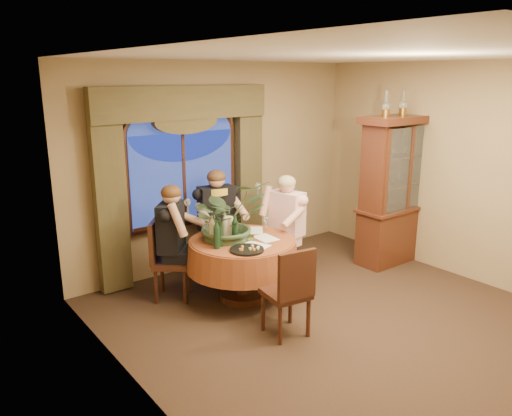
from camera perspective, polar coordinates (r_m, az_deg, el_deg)
floor at (r=5.63m, az=10.44°, el=-13.03°), size 5.00×5.00×0.00m
wall_back at (r=7.00m, az=-4.28°, el=4.91°), size 4.50×0.00×4.50m
wall_right at (r=6.94m, az=23.69°, el=3.60°), size 0.00×5.00×5.00m
ceiling at (r=4.98m, az=12.01°, el=16.75°), size 5.00×5.00×0.00m
window at (r=6.65m, az=-8.27°, el=3.39°), size 1.62×0.10×1.32m
arched_transom at (r=6.54m, az=-8.53°, el=10.09°), size 1.60×0.06×0.44m
drapery_left at (r=6.21m, az=-16.31°, el=0.98°), size 0.38×0.14×2.32m
drapery_right at (r=7.18m, az=-0.84°, el=3.42°), size 0.38×0.14×2.32m
swag_valance at (r=6.46m, az=-8.25°, el=11.82°), size 2.45×0.16×0.42m
dining_table at (r=5.99m, az=-1.53°, el=-7.01°), size 1.68×1.68×0.75m
china_cabinet at (r=7.33m, az=15.81°, el=1.98°), size 1.29×0.51×2.08m
oil_lamp_left at (r=6.88m, az=14.67°, el=11.47°), size 0.11×0.11×0.34m
oil_lamp_center at (r=7.17m, az=16.50°, el=11.46°), size 0.11×0.11×0.34m
oil_lamp_right at (r=7.46m, az=18.19°, el=11.45°), size 0.11×0.11×0.34m
chair_right at (r=6.67m, az=2.67°, el=-3.73°), size 0.54×0.54×0.96m
chair_back_right at (r=6.73m, az=-3.54°, el=-3.59°), size 0.54×0.54×0.96m
chair_back at (r=6.06m, az=-9.55°, el=-5.92°), size 0.59×0.59×0.96m
chair_front_left at (r=5.18m, az=3.42°, el=-9.42°), size 0.48×0.48×0.96m
person_pink at (r=6.55m, az=3.54°, el=-2.16°), size 0.56×0.59×1.39m
person_back at (r=6.03m, az=-9.63°, el=-3.84°), size 0.67×0.68×1.39m
person_scarf at (r=6.64m, az=-4.52°, el=-1.68°), size 0.61×0.57×1.44m
stoneware_vase at (r=5.82m, az=-3.16°, el=-2.34°), size 0.15×0.15×0.28m
centerpiece_plant at (r=5.77m, az=-3.24°, el=2.15°), size 0.90×1.00×0.78m
olive_bowl at (r=5.83m, az=-0.93°, el=-3.47°), size 0.15×0.15×0.05m
cheese_platter at (r=5.49m, az=-1.05°, el=-4.80°), size 0.38×0.38×0.02m
wine_bottle_0 at (r=5.82m, az=-4.99°, el=-2.11°), size 0.07×0.07×0.33m
wine_bottle_1 at (r=5.69m, az=-5.05°, el=-2.49°), size 0.07×0.07×0.33m
wine_bottle_2 at (r=5.72m, az=-2.43°, el=-2.38°), size 0.07×0.07×0.33m
wine_bottle_3 at (r=5.53m, az=-4.51°, el=-3.02°), size 0.07×0.07×0.33m
wine_bottle_4 at (r=5.76m, az=-3.59°, el=-2.25°), size 0.07×0.07×0.33m
wine_bottle_5 at (r=5.60m, az=-4.17°, el=-2.77°), size 0.07×0.07×0.33m
tasting_paper_0 at (r=5.90m, az=1.11°, el=-3.46°), size 0.22×0.31×0.00m
tasting_paper_1 at (r=6.18m, az=-0.20°, el=-2.57°), size 0.35×0.37×0.00m
tasting_paper_2 at (r=5.65m, az=-0.02°, el=-4.30°), size 0.30×0.35×0.00m
wine_glass_person_pink at (r=6.16m, az=1.13°, el=-1.80°), size 0.07×0.07×0.18m
wine_glass_person_back at (r=5.90m, az=-5.85°, el=-2.66°), size 0.07×0.07×0.18m
wine_glass_person_scarf at (r=6.23m, az=-3.18°, el=-1.64°), size 0.07×0.07×0.18m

